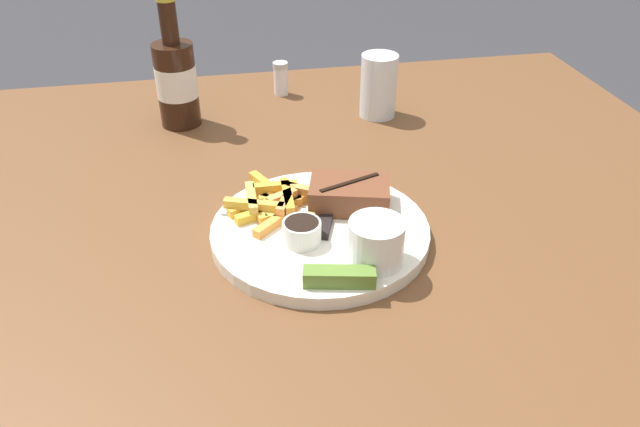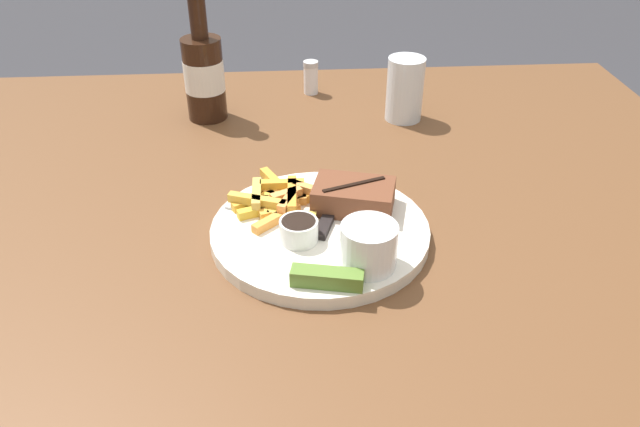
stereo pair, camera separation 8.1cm
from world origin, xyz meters
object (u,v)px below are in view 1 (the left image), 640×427
Objects in this scene: beer_bottle at (176,79)px; drinking_glass at (379,86)px; steak_portion at (349,194)px; pickle_spear at (339,277)px; salt_shaker at (281,78)px; dipping_sauce_cup at (302,231)px; coleslaw_cup at (376,240)px; fork_utensil at (265,218)px; dinner_plate at (320,232)px; knife_utensil at (329,211)px.

drinking_glass is at bearing -4.81° from beer_bottle.
pickle_spear is at bearing -107.14° from steak_portion.
beer_bottle reaches higher than salt_shaker.
dipping_sauce_cup is at bearing -70.42° from beer_bottle.
pickle_spear is at bearing -72.59° from dipping_sauce_cup.
steak_portion is 1.79× the size of coleslaw_cup.
dinner_plate is at bearing 0.00° from fork_utensil.
beer_bottle is (-0.23, 0.35, 0.05)m from steak_portion.
fork_utensil is (-0.12, 0.12, -0.03)m from coleslaw_cup.
beer_bottle reaches higher than coleslaw_cup.
steak_portion is 0.96× the size of fork_utensil.
dipping_sauce_cup reaches higher than pickle_spear.
drinking_glass reaches higher than coleslaw_cup.
pickle_spear is 1.33× the size of salt_shaker.
fork_utensil is at bearing 136.04° from coleslaw_cup.
steak_portion is 0.13m from coleslaw_cup.
coleslaw_cup is at bearing -64.23° from beer_bottle.
dipping_sauce_cup is 0.21× the size of beer_bottle.
coleslaw_cup is 0.17m from fork_utensil.
knife_utensil is 0.37m from drinking_glass.
fork_utensil is at bearing 155.94° from dinner_plate.
steak_portion is at bearing -111.72° from drinking_glass.
dinner_plate is 4.24× the size of coleslaw_cup.
coleslaw_cup is at bearing -34.88° from dipping_sauce_cup.
steak_portion is 0.52× the size of beer_bottle.
drinking_glass reaches higher than dipping_sauce_cup.
dinner_plate is 2.27× the size of fork_utensil.
steak_portion is at bearing 29.06° from fork_utensil.
dipping_sauce_cup is 0.30× the size of knife_utensil.
dinner_plate is 0.07m from steak_portion.
coleslaw_cup is 0.07m from pickle_spear.
fork_utensil is at bearing -73.10° from beer_bottle.
drinking_glass is (0.13, 0.32, 0.02)m from steak_portion.
dinner_plate is 5.86× the size of dipping_sauce_cup.
pickle_spear is 0.54× the size of knife_utensil.
beer_bottle reaches higher than dipping_sauce_cup.
coleslaw_cup is 0.46m from drinking_glass.
dinner_plate is 0.41m from drinking_glass.
fork_utensil is 0.38m from beer_bottle.
salt_shaker reaches higher than pickle_spear.
beer_bottle is at bearing -152.76° from salt_shaker.
pickle_spear is at bearing -147.51° from coleslaw_cup.
steak_portion is at bearing -85.80° from salt_shaker.
drinking_glass is at bearing 77.51° from fork_utensil.
dipping_sauce_cup is at bearing -32.28° from fork_utensil.
steak_portion reaches higher than dinner_plate.
salt_shaker reaches higher than fork_utensil.
pickle_spear is at bearing -91.53° from salt_shaker.
beer_bottle is 3.63× the size of salt_shaker.
beer_bottle is (-0.20, 0.36, 0.06)m from knife_utensil.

